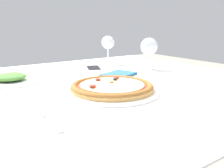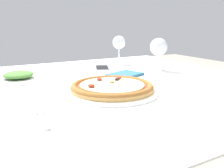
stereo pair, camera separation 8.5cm
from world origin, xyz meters
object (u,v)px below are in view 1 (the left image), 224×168
(wine_glass_far_right, at_px, (149,47))
(cell_phone, at_px, (93,69))
(pizza_plate, at_px, (112,88))
(side_plate, at_px, (11,79))
(dining_table, at_px, (105,101))
(fork, at_px, (50,119))
(wine_glass_far_left, at_px, (108,44))

(wine_glass_far_right, bearing_deg, cell_phone, 148.49)
(pizza_plate, xyz_separation_m, side_plate, (-0.25, 0.35, -0.00))
(dining_table, bearing_deg, cell_phone, 68.86)
(dining_table, height_order, side_plate, side_plate)
(fork, bearing_deg, wine_glass_far_right, 28.99)
(wine_glass_far_right, bearing_deg, wine_glass_far_left, 105.79)
(pizza_plate, bearing_deg, side_plate, 126.19)
(wine_glass_far_left, bearing_deg, fork, -133.25)
(pizza_plate, relative_size, side_plate, 1.54)
(pizza_plate, relative_size, fork, 1.91)
(wine_glass_far_right, relative_size, cell_phone, 1.00)
(fork, xyz_separation_m, cell_phone, (0.43, 0.52, 0.00))
(wine_glass_far_left, xyz_separation_m, wine_glass_far_right, (0.07, -0.26, -0.00))
(pizza_plate, height_order, cell_phone, pizza_plate)
(dining_table, distance_m, wine_glass_far_right, 0.41)
(wine_glass_far_right, xyz_separation_m, cell_phone, (-0.24, 0.15, -0.11))
(wine_glass_far_left, relative_size, wine_glass_far_right, 1.00)
(cell_phone, bearing_deg, dining_table, -111.14)
(wine_glass_far_left, distance_m, side_plate, 0.62)
(side_plate, bearing_deg, wine_glass_far_right, -7.75)
(side_plate, bearing_deg, cell_phone, 7.96)
(dining_table, bearing_deg, pizza_plate, -114.08)
(dining_table, bearing_deg, wine_glass_far_left, 54.84)
(dining_table, height_order, cell_phone, cell_phone)
(pizza_plate, relative_size, wine_glass_far_right, 2.02)
(wine_glass_far_right, distance_m, cell_phone, 0.30)
(dining_table, distance_m, fork, 0.42)
(cell_phone, bearing_deg, fork, -129.67)
(dining_table, relative_size, fork, 7.42)
(cell_phone, xyz_separation_m, side_plate, (-0.42, -0.06, 0.01))
(fork, bearing_deg, wine_glass_far_left, 46.75)
(dining_table, xyz_separation_m, wine_glass_far_right, (0.35, 0.12, 0.19))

